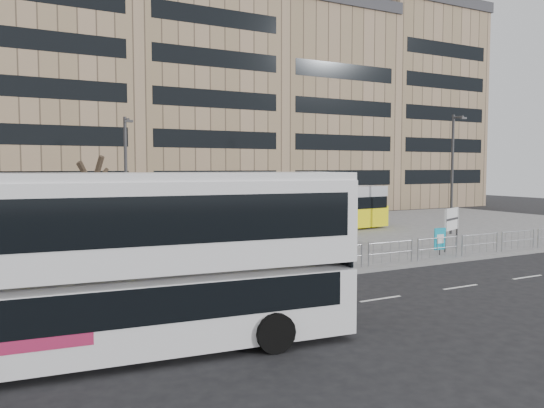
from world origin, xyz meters
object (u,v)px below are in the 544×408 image
double_decker_bus (132,257)px  lamp_post_west (126,177)px  tram (223,214)px  pedestrian (153,256)px  station_sign (452,221)px  traffic_light_west (104,241)px  lamp_post_east (453,169)px  ad_panel (440,239)px  bare_tree (92,153)px

double_decker_bus → lamp_post_west: lamp_post_west is taller
tram → pedestrian: tram is taller
double_decker_bus → station_sign: bearing=27.4°
pedestrian → lamp_post_west: bearing=8.5°
double_decker_bus → tram: size_ratio=0.43×
double_decker_bus → pedestrian: bearing=76.8°
traffic_light_west → lamp_post_east: (24.25, 6.85, 2.44)m
station_sign → lamp_post_west: 17.99m
pedestrian → double_decker_bus: bearing=175.2°
tram → lamp_post_east: (14.85, -4.87, 2.84)m
lamp_post_west → ad_panel: bearing=-33.4°
bare_tree → lamp_post_west: bearing=66.0°
ad_panel → lamp_post_east: (7.21, 6.02, 3.60)m
traffic_light_west → lamp_post_east: lamp_post_east is taller
lamp_post_east → lamp_post_west: bearing=171.4°
double_decker_bus → traffic_light_west: 5.96m
lamp_post_east → station_sign: bearing=-136.8°
tram → ad_panel: tram is taller
traffic_light_west → bare_tree: bare_tree is taller
tram → station_sign: bearing=-51.9°
pedestrian → station_sign: bearing=-76.5°
ad_panel → lamp_post_east: lamp_post_east is taller
lamp_post_west → lamp_post_east: 21.44m
double_decker_bus → tram: (9.78, 17.67, -0.74)m
traffic_light_west → station_sign: bearing=-10.0°
lamp_post_west → lamp_post_east: bearing=-8.6°
lamp_post_east → bare_tree: lamp_post_east is taller
double_decker_bus → lamp_post_east: size_ratio=1.44×
bare_tree → pedestrian: bearing=-44.0°
ad_panel → pedestrian: bearing=176.9°
pedestrian → bare_tree: (-1.99, 1.92, 4.16)m
tram → station_sign: (9.43, -9.96, 0.02)m
station_sign → traffic_light_west: 18.92m
ad_panel → pedestrian: (-14.77, 1.07, 0.15)m
pedestrian → traffic_light_west: 3.13m
station_sign → ad_panel: size_ratio=1.64×
double_decker_bus → ad_panel: bearing=26.8°
double_decker_bus → tram: 20.21m
lamp_post_west → bare_tree: 6.91m
pedestrian → lamp_post_east: size_ratio=0.24×
ad_panel → bare_tree: size_ratio=0.20×
station_sign → ad_panel: bearing=-176.6°
double_decker_bus → bare_tree: (0.67, 9.76, 2.81)m
double_decker_bus → traffic_light_west: double_decker_bus is taller
station_sign → pedestrian: bearing=155.4°
tram → bare_tree: (-9.12, -7.90, 3.55)m
station_sign → lamp_post_west: bearing=128.1°
station_sign → bare_tree: bare_tree is taller
lamp_post_east → bare_tree: 24.17m
ad_panel → pedestrian: pedestrian is taller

